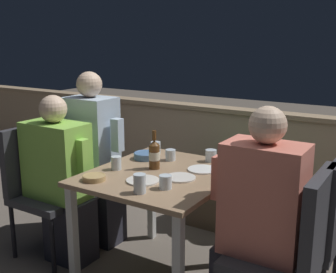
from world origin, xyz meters
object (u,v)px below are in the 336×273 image
(person_green_blouse, at_px, (61,180))
(chair_right_near, at_px, (296,243))
(chair_right_far, at_px, (316,222))
(chair_left_far, at_px, (76,168))
(person_blue_shirt, at_px, (95,158))
(chair_left_near, at_px, (40,179))
(person_coral_top, at_px, (256,222))
(beer_bottle, at_px, (154,154))

(person_green_blouse, relative_size, chair_right_near, 1.26)
(chair_right_far, bearing_deg, person_green_blouse, -169.10)
(chair_left_far, height_order, chair_right_far, same)
(person_blue_shirt, relative_size, chair_right_near, 1.40)
(chair_left_near, bearing_deg, person_green_blouse, -0.00)
(chair_left_near, distance_m, person_blue_shirt, 0.43)
(person_coral_top, bearing_deg, person_green_blouse, -179.99)
(beer_bottle, bearing_deg, chair_right_near, -11.53)
(person_coral_top, bearing_deg, chair_right_far, 53.29)
(chair_left_far, bearing_deg, person_coral_top, -11.93)
(beer_bottle, bearing_deg, person_green_blouse, -162.88)
(chair_left_near, height_order, person_green_blouse, person_green_blouse)
(person_green_blouse, distance_m, beer_bottle, 0.72)
(chair_left_near, xyz_separation_m, chair_right_near, (1.85, 0.00, 0.00))
(chair_left_near, bearing_deg, chair_right_far, 9.69)
(person_blue_shirt, height_order, person_coral_top, person_blue_shirt)
(person_coral_top, relative_size, beer_bottle, 4.88)
(chair_left_far, height_order, beer_bottle, beer_bottle)
(chair_left_near, xyz_separation_m, person_green_blouse, (0.21, -0.00, 0.03))
(chair_right_far, relative_size, beer_bottle, 3.71)
(chair_left_near, relative_size, person_coral_top, 0.76)
(person_blue_shirt, distance_m, chair_right_near, 1.66)
(chair_left_far, distance_m, chair_right_near, 1.86)
(person_coral_top, xyz_separation_m, chair_right_far, (0.24, 0.32, -0.06))
(chair_left_near, bearing_deg, beer_bottle, 13.08)
(chair_right_far, bearing_deg, beer_bottle, -173.27)
(person_coral_top, distance_m, beer_bottle, 0.83)
(chair_right_far, bearing_deg, chair_right_near, -95.03)
(person_green_blouse, bearing_deg, chair_right_far, 10.90)
(person_green_blouse, xyz_separation_m, person_coral_top, (1.43, 0.00, 0.03))
(person_green_blouse, bearing_deg, chair_left_near, 180.00)
(chair_right_near, bearing_deg, person_blue_shirt, 168.08)
(person_blue_shirt, bearing_deg, chair_right_near, -11.92)
(chair_right_near, bearing_deg, person_coral_top, 180.00)
(person_green_blouse, distance_m, chair_left_far, 0.39)
(chair_left_far, xyz_separation_m, chair_right_near, (1.83, -0.34, 0.00))
(chair_right_near, distance_m, person_coral_top, 0.22)
(beer_bottle, bearing_deg, person_coral_top, -14.55)
(chair_right_far, xyz_separation_m, beer_bottle, (-1.01, -0.12, 0.27))
(beer_bottle, bearing_deg, chair_left_near, -166.92)
(person_blue_shirt, bearing_deg, chair_left_near, -124.15)
(chair_left_near, xyz_separation_m, beer_bottle, (0.87, 0.20, 0.27))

